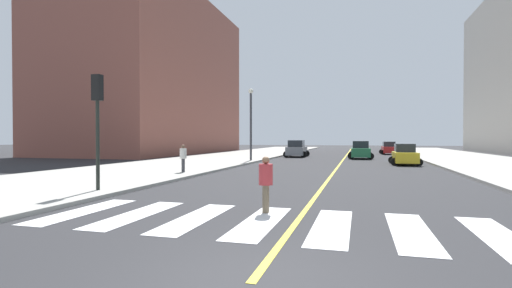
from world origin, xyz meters
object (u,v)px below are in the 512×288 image
car_yellow_fourth (405,155)px  street_lamp (251,117)px  car_gray_third (297,149)px  pedestrian_walking_west (183,157)px  traffic_light_far_corner (98,109)px  car_red_second (389,148)px  pedestrian_crossing (266,182)px  car_green_nearest (360,150)px

car_yellow_fourth → street_lamp: size_ratio=0.59×
car_gray_third → pedestrian_walking_west: car_gray_third is taller
traffic_light_far_corner → street_lamp: (0.27, 20.29, 0.75)m
car_red_second → pedestrian_crossing: 42.69m
car_green_nearest → traffic_light_far_corner: 30.13m
car_red_second → car_gray_third: (-10.76, -10.07, 0.10)m
car_red_second → street_lamp: 24.31m
car_yellow_fourth → traffic_light_far_corner: traffic_light_far_corner is taller
car_green_nearest → car_gray_third: size_ratio=0.97×
car_red_second → pedestrian_walking_west: pedestrian_walking_west is taller
car_red_second → car_yellow_fourth: bearing=87.3°
car_red_second → street_lamp: bearing=54.5°
car_gray_third → traffic_light_far_corner: size_ratio=0.97×
street_lamp → car_gray_third: bearing=75.6°
car_green_nearest → pedestrian_walking_west: bearing=62.6°
traffic_light_far_corner → pedestrian_walking_west: bearing=92.0°
car_gray_third → street_lamp: 10.79m
traffic_light_far_corner → pedestrian_walking_west: 8.14m
car_gray_third → car_green_nearest: bearing=-16.1°
car_green_nearest → pedestrian_walking_west: size_ratio=2.58×
pedestrian_crossing → pedestrian_walking_west: (-7.43, 9.65, 0.15)m
car_green_nearest → pedestrian_walking_west: car_green_nearest is taller
car_green_nearest → pedestrian_crossing: car_green_nearest is taller
traffic_light_far_corner → car_gray_third: bearing=84.6°
car_green_nearest → car_red_second: car_green_nearest is taller
street_lamp → car_yellow_fourth: bearing=-1.2°
car_gray_third → car_yellow_fourth: 14.69m
traffic_light_far_corner → street_lamp: size_ratio=0.69×
pedestrian_crossing → street_lamp: size_ratio=0.25×
street_lamp → traffic_light_far_corner: bearing=-90.8°
car_yellow_fourth → pedestrian_walking_west: bearing=42.0°
car_yellow_fourth → traffic_light_far_corner: (-13.32, -20.01, 2.50)m
car_red_second → pedestrian_walking_west: (-13.86, -32.55, 0.25)m
pedestrian_crossing → car_red_second: bearing=161.5°
car_green_nearest → traffic_light_far_corner: traffic_light_far_corner is taller
car_green_nearest → car_red_second: (3.70, 12.01, -0.07)m
car_red_second → pedestrian_walking_west: 35.38m
car_gray_third → pedestrian_walking_west: 22.69m
car_green_nearest → car_gray_third: (-7.06, 1.94, 0.03)m
car_gray_third → pedestrian_crossing: size_ratio=2.64×
street_lamp → car_red_second: bearing=56.4°
street_lamp → pedestrian_walking_west: bearing=-92.5°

